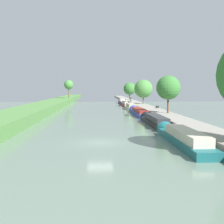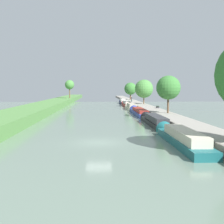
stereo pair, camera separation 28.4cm
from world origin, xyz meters
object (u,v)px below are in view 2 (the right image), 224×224
(person_walking, at_px, (132,99))
(mooring_bollard_far, at_px, (126,99))
(park_bench, at_px, (158,106))
(narrowboat_cream, at_px, (131,107))
(narrowboat_blue, at_px, (139,112))
(narrowboat_teal, at_px, (180,137))
(narrowboat_red, at_px, (126,104))
(narrowboat_black, at_px, (154,120))
(narrowboat_navy, at_px, (123,102))

(person_walking, xyz_separation_m, mooring_bollard_far, (-0.63, 11.84, -0.65))
(person_walking, xyz_separation_m, park_bench, (2.35, -28.80, -0.53))
(mooring_bollard_far, bearing_deg, narrowboat_cream, -93.31)
(narrowboat_blue, relative_size, park_bench, 11.05)
(narrowboat_teal, height_order, narrowboat_blue, narrowboat_teal)
(narrowboat_blue, distance_m, narrowboat_red, 27.16)
(narrowboat_black, bearing_deg, person_walking, 87.18)
(narrowboat_black, xyz_separation_m, park_bench, (4.74, 19.88, 0.71))
(narrowboat_cream, xyz_separation_m, person_walking, (2.43, 19.26, 1.23))
(narrowboat_navy, bearing_deg, park_bench, -82.47)
(park_bench, bearing_deg, narrowboat_red, 101.58)
(narrowboat_black, bearing_deg, park_bench, 76.58)
(narrowboat_navy, relative_size, mooring_bollard_far, 23.56)
(person_walking, distance_m, mooring_bollard_far, 11.88)
(narrowboat_cream, relative_size, narrowboat_red, 0.74)
(person_walking, height_order, mooring_bollard_far, person_walking)
(narrowboat_navy, xyz_separation_m, person_walking, (2.36, -6.80, 1.20))
(narrowboat_blue, xyz_separation_m, narrowboat_navy, (0.06, 39.98, 0.09))
(narrowboat_blue, xyz_separation_m, park_bench, (4.77, 4.38, 0.76))
(narrowboat_black, bearing_deg, narrowboat_cream, 90.06)
(narrowboat_cream, bearing_deg, person_walking, 82.82)
(narrowboat_blue, height_order, person_walking, person_walking)
(narrowboat_teal, distance_m, narrowboat_blue, 29.51)
(narrowboat_teal, xyz_separation_m, park_bench, (4.98, 33.89, 0.68))
(narrowboat_blue, bearing_deg, narrowboat_cream, 90.04)
(narrowboat_black, height_order, narrowboat_blue, narrowboat_black)
(narrowboat_navy, height_order, person_walking, person_walking)
(narrowboat_black, bearing_deg, narrowboat_teal, -90.98)
(person_walking, bearing_deg, narrowboat_teal, -92.41)
(park_bench, bearing_deg, narrowboat_black, -103.42)
(narrowboat_blue, bearing_deg, narrowboat_red, 89.80)
(narrowboat_teal, height_order, narrowboat_navy, narrowboat_navy)
(person_walking, bearing_deg, narrowboat_red, -111.07)
(narrowboat_teal, xyz_separation_m, narrowboat_cream, (0.21, 43.43, -0.02))
(narrowboat_navy, distance_m, park_bench, 35.91)
(person_walking, relative_size, mooring_bollard_far, 3.69)
(narrowboat_cream, xyz_separation_m, narrowboat_red, (0.11, 13.24, 0.03))
(narrowboat_teal, bearing_deg, mooring_bollard_far, 88.46)
(narrowboat_cream, height_order, narrowboat_red, narrowboat_red)
(narrowboat_black, relative_size, narrowboat_blue, 0.85)
(person_walking, bearing_deg, park_bench, -85.34)
(narrowboat_blue, height_order, mooring_bollard_far, mooring_bollard_far)
(narrowboat_cream, relative_size, park_bench, 7.35)
(narrowboat_teal, bearing_deg, narrowboat_cream, 89.73)
(narrowboat_cream, bearing_deg, narrowboat_blue, -89.96)
(narrowboat_blue, height_order, narrowboat_red, narrowboat_red)
(narrowboat_black, bearing_deg, narrowboat_blue, 90.09)
(narrowboat_teal, xyz_separation_m, narrowboat_blue, (0.22, 29.51, -0.08))
(narrowboat_red, height_order, park_bench, narrowboat_red)
(narrowboat_blue, bearing_deg, park_bench, 42.58)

